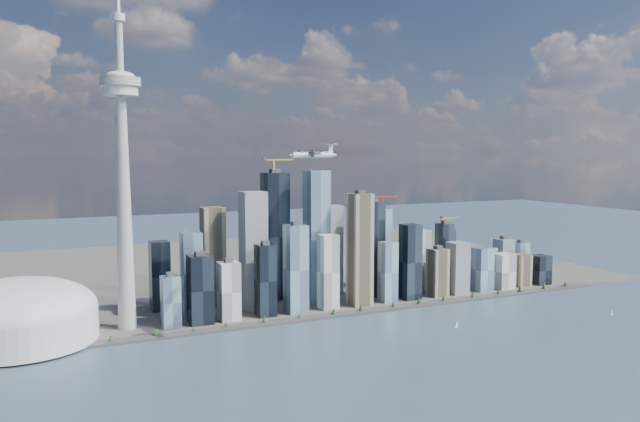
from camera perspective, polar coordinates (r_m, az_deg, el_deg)
name	(u,v)px	position (r m, az deg, el deg)	size (l,w,h in m)	color
ground	(422,367)	(782.45, 9.29, -13.86)	(4000.00, 4000.00, 0.00)	#374661
seawall	(331,316)	(989.30, 1.04, -9.54)	(1100.00, 22.00, 4.00)	#383838
land	(243,268)	(1398.40, -7.06, -5.17)	(1400.00, 900.00, 3.00)	#4C4C47
shoreline_trees	(331,311)	(987.58, 1.04, -9.16)	(960.53, 7.20, 8.80)	#3F2D1E
skyscraper_cluster	(341,258)	(1075.48, 1.89, -4.31)	(736.00, 142.00, 245.15)	black
needle_tower	(123,167)	(927.71, -17.59, 3.83)	(56.00, 56.00, 550.50)	#A8A9A3
dome_stadium	(19,315)	(936.03, -25.79, -8.59)	(200.00, 200.00, 86.00)	silver
airplane	(313,154)	(827.22, -0.63, 5.21)	(77.76, 69.18, 19.06)	silver
sailboat_west	(456,325)	(953.46, 12.37, -10.17)	(7.14, 3.58, 9.95)	silver
sailboat_east	(612,313)	(1103.26, 25.12, -8.42)	(7.45, 3.80, 10.38)	silver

